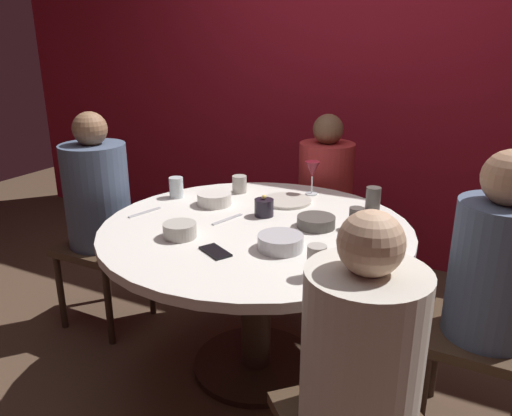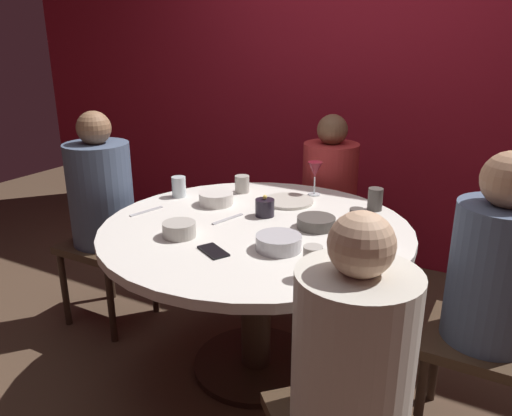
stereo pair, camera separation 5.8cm
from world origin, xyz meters
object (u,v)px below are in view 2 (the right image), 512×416
object	(u,v)px
seated_diner_back	(330,184)
seated_diner_right	(494,276)
seated_diner_left	(101,197)
cell_phone	(213,251)
dinner_plate	(288,201)
bowl_salad_center	(216,198)
cup_by_left_diner	(179,187)
cup_far_edge	(375,199)
bowl_sauce_side	(316,222)
cup_center_front	(357,219)
candle_holder	(265,208)
bowl_rice_portion	(366,249)
wine_glass	(315,171)
bowl_small_white	(179,229)
cup_by_right_diner	(242,184)
bowl_serving_large	(279,242)
cup_near_candle	(313,262)
dining_table	(256,256)
seated_diner_front_right	(353,359)

from	to	relation	value
seated_diner_back	seated_diner_right	world-z (taller)	seated_diner_right
seated_diner_left	cell_phone	size ratio (longest dim) A/B	8.35
dinner_plate	bowl_salad_center	distance (m)	0.36
cup_by_left_diner	cup_far_edge	xyz separation A→B (m)	(0.94, 0.28, 0.00)
bowl_sauce_side	cup_center_front	xyz separation A→B (m)	(0.16, 0.06, 0.02)
candle_holder	cup_by_left_diner	distance (m)	0.53
bowl_rice_portion	cup_center_front	distance (m)	0.27
dinner_plate	bowl_salad_center	xyz separation A→B (m)	(-0.30, -0.20, 0.02)
wine_glass	bowl_small_white	xyz separation A→B (m)	(-0.27, -0.80, -0.10)
cup_far_edge	cup_by_right_diner	bearing A→B (deg)	-175.33
bowl_small_white	cup_by_right_diner	size ratio (longest dim) A/B	1.54
bowl_salad_center	bowl_small_white	size ratio (longest dim) A/B	1.22
bowl_rice_portion	candle_holder	bearing A→B (deg)	159.14
bowl_rice_portion	bowl_small_white	bearing A→B (deg)	-165.89
bowl_serving_large	cup_near_candle	bearing A→B (deg)	-37.63
bowl_small_white	seated_diner_left	bearing A→B (deg)	159.60
bowl_serving_large	cup_far_edge	bearing A→B (deg)	73.07
candle_holder	cup_by_right_diner	bearing A→B (deg)	135.89
bowl_small_white	dining_table	bearing A→B (deg)	50.70
dinner_plate	wine_glass	bearing A→B (deg)	70.15
dining_table	seated_diner_left	bearing A→B (deg)	180.00
candle_holder	dinner_plate	distance (m)	0.23
dinner_plate	bowl_salad_center	bearing A→B (deg)	-146.69
bowl_serving_large	bowl_salad_center	world-z (taller)	bowl_salad_center
bowl_small_white	cup_center_front	distance (m)	0.75
bowl_rice_portion	cup_far_edge	world-z (taller)	cup_far_edge
seated_diner_back	seated_diner_front_right	xyz separation A→B (m)	(0.66, -1.57, 0.01)
bowl_small_white	cup_by_left_diner	world-z (taller)	cup_by_left_diner
seated_diner_back	seated_diner_right	distance (m)	1.32
bowl_salad_center	seated_diner_back	bearing A→B (deg)	67.50
dining_table	cup_far_edge	distance (m)	0.63
dinner_plate	bowl_rice_portion	size ratio (longest dim) A/B	1.24
wine_glass	bowl_sauce_side	distance (m)	0.49
bowl_salad_center	dining_table	bearing A→B (deg)	-27.09
dining_table	cup_center_front	world-z (taller)	cup_center_front
cell_phone	bowl_sauce_side	bearing A→B (deg)	-1.58
seated_diner_back	dining_table	bearing A→B (deg)	0.00
cell_phone	cup_far_edge	xyz separation A→B (m)	(0.40, 0.78, 0.05)
dining_table	bowl_serving_large	distance (m)	0.33
dining_table	bowl_sauce_side	world-z (taller)	bowl_sauce_side
bowl_rice_portion	cup_near_candle	world-z (taller)	cup_near_candle
dining_table	bowl_sauce_side	xyz separation A→B (m)	(0.24, 0.10, 0.17)
candle_holder	cup_by_left_diner	xyz separation A→B (m)	(-0.52, 0.05, 0.01)
seated_diner_left	cup_center_front	size ratio (longest dim) A/B	12.48
wine_glass	cup_by_left_diner	size ratio (longest dim) A/B	1.68
seated_diner_left	seated_diner_back	xyz separation A→B (m)	(0.93, 0.91, -0.03)
wine_glass	bowl_serving_large	distance (m)	0.74
seated_diner_left	bowl_small_white	world-z (taller)	seated_diner_left
dinner_plate	seated_diner_front_right	bearing A→B (deg)	-56.51
dinner_plate	bowl_salad_center	size ratio (longest dim) A/B	1.48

